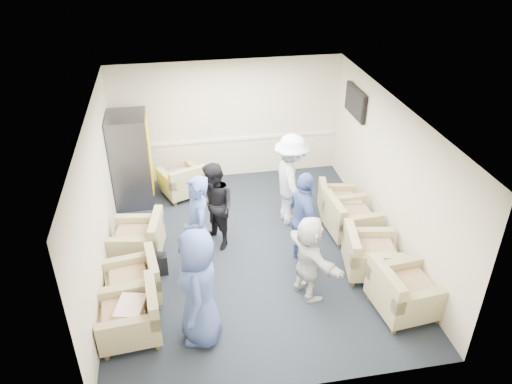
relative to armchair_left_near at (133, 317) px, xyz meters
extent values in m
plane|color=black|center=(2.01, 1.68, -0.35)|extent=(6.00, 6.00, 0.00)
plane|color=silver|center=(2.01, 1.68, 2.35)|extent=(6.00, 6.00, 0.00)
cube|color=beige|center=(2.01, 4.68, 1.00)|extent=(5.00, 0.02, 2.70)
cube|color=beige|center=(2.01, -1.32, 1.00)|extent=(5.00, 0.02, 2.70)
cube|color=beige|center=(-0.49, 1.68, 1.00)|extent=(0.02, 6.00, 2.70)
cube|color=beige|center=(4.51, 1.68, 1.00)|extent=(0.02, 6.00, 2.70)
cube|color=white|center=(2.01, 4.66, 0.55)|extent=(4.98, 0.04, 0.06)
cube|color=black|center=(4.45, 3.48, 1.70)|extent=(0.07, 1.00, 0.58)
cube|color=black|center=(4.42, 3.48, 1.70)|extent=(0.01, 0.92, 0.50)
cube|color=#505058|center=(4.49, 3.48, 1.55)|extent=(0.04, 0.10, 0.25)
cube|color=#9A8F63|center=(-0.06, -0.01, -0.08)|extent=(0.94, 0.94, 0.29)
cube|color=#9B7755|center=(-0.06, -0.01, 0.11)|extent=(0.65, 0.61, 0.10)
cube|color=#9A8F63|center=(0.30, 0.03, 0.27)|extent=(0.22, 0.88, 0.41)
cube|color=#9A8F63|center=(-0.04, 0.78, -0.10)|extent=(0.92, 0.92, 0.27)
cube|color=#9B7755|center=(-0.04, 0.78, 0.09)|extent=(0.63, 0.60, 0.10)
cube|color=#9A8F63|center=(0.30, 0.83, 0.23)|extent=(0.25, 0.83, 0.38)
cube|color=#9A8F63|center=(0.01, 1.91, -0.08)|extent=(0.99, 0.99, 0.28)
cube|color=#9B7755|center=(0.01, 1.91, 0.11)|extent=(0.68, 0.65, 0.10)
cube|color=#9A8F63|center=(0.36, 1.86, 0.26)|extent=(0.28, 0.87, 0.41)
cube|color=#9A8F63|center=(4.10, -0.23, -0.06)|extent=(1.02, 1.02, 0.31)
cube|color=#9B7755|center=(4.10, -0.23, 0.15)|extent=(0.70, 0.66, 0.11)
cube|color=#9A8F63|center=(3.71, -0.27, 0.31)|extent=(0.25, 0.94, 0.44)
cube|color=#9A8F63|center=(3.93, 0.76, -0.08)|extent=(1.01, 1.01, 0.29)
cube|color=#9B7755|center=(3.93, 0.76, 0.12)|extent=(0.70, 0.66, 0.10)
cube|color=#9A8F63|center=(3.57, 0.82, 0.27)|extent=(0.29, 0.89, 0.41)
cube|color=#9A8F63|center=(3.97, 1.89, -0.08)|extent=(0.92, 0.92, 0.28)
cube|color=#9B7755|center=(3.97, 1.89, 0.11)|extent=(0.63, 0.60, 0.10)
cube|color=#9A8F63|center=(3.61, 1.87, 0.26)|extent=(0.20, 0.87, 0.41)
cube|color=#9A8F63|center=(3.94, 2.53, -0.12)|extent=(0.87, 0.87, 0.25)
cube|color=#9B7755|center=(3.94, 2.53, 0.05)|extent=(0.60, 0.57, 0.09)
cube|color=#9A8F63|center=(3.63, 2.58, 0.19)|extent=(0.25, 0.77, 0.36)
cube|color=#9A8F63|center=(0.90, 3.96, -0.10)|extent=(1.06, 1.06, 0.27)
cube|color=#9B7755|center=(0.90, 3.96, 0.08)|extent=(0.70, 0.72, 0.10)
cube|color=#9A8F63|center=(1.02, 3.64, 0.23)|extent=(0.80, 0.43, 0.38)
cube|color=#505058|center=(-0.09, 3.89, 0.62)|extent=(0.76, 0.91, 1.93)
cube|color=orange|center=(0.31, 3.89, 0.71)|extent=(0.02, 0.78, 1.54)
cube|color=black|center=(0.31, 3.89, -0.09)|extent=(0.02, 0.46, 0.12)
cube|color=black|center=(0.38, 1.36, -0.16)|extent=(0.28, 0.21, 0.37)
sphere|color=black|center=(0.38, 1.36, 0.01)|extent=(0.19, 0.19, 0.19)
cube|color=white|center=(-0.01, -0.01, 0.18)|extent=(0.48, 0.56, 0.14)
imported|color=#3E5295|center=(0.97, -0.20, 0.58)|extent=(0.70, 0.97, 1.85)
imported|color=#3E5295|center=(1.06, 1.16, 0.61)|extent=(0.54, 0.75, 1.91)
imported|color=black|center=(1.42, 2.01, 0.48)|extent=(0.95, 1.01, 1.65)
imported|color=silver|center=(2.94, 2.54, 0.58)|extent=(0.79, 1.25, 1.85)
imported|color=#3E5295|center=(2.85, 1.25, 0.53)|extent=(0.54, 1.07, 1.76)
imported|color=silver|center=(2.72, 0.42, 0.38)|extent=(0.84, 1.42, 1.46)
camera|label=1|loc=(0.82, -5.51, 5.21)|focal=35.00mm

